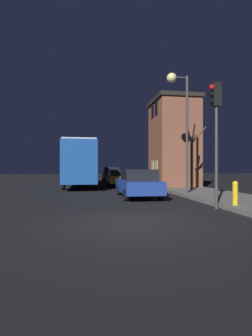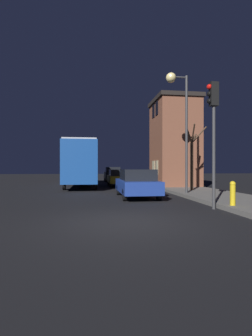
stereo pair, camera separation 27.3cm
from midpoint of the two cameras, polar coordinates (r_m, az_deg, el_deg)
ground_plane at (r=7.82m, az=-0.10°, el=-11.57°), size 120.00×120.00×0.00m
brick_building at (r=21.28m, az=9.90°, el=5.62°), size 3.32×4.32×6.88m
streetlamp at (r=15.33m, az=10.80°, el=14.00°), size 1.25×0.56×6.67m
traffic_light at (r=10.67m, az=18.23°, el=10.09°), size 0.43×0.24×4.82m
bare_tree at (r=16.84m, az=13.76°, el=2.27°), size 1.83×1.73×4.02m
bus at (r=22.33m, az=-10.19°, el=1.48°), size 2.42×10.40×3.57m
car_near_lane at (r=13.86m, az=2.06°, el=-3.29°), size 1.84×4.27×1.49m
car_mid_lane at (r=22.25m, az=-2.02°, el=-2.07°), size 1.84×3.97×1.41m
car_far_lane at (r=29.90m, az=-3.62°, el=-1.30°), size 1.77×4.13×1.65m
fire_hydrant at (r=10.55m, az=21.99°, el=-4.96°), size 0.21×0.21×0.91m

